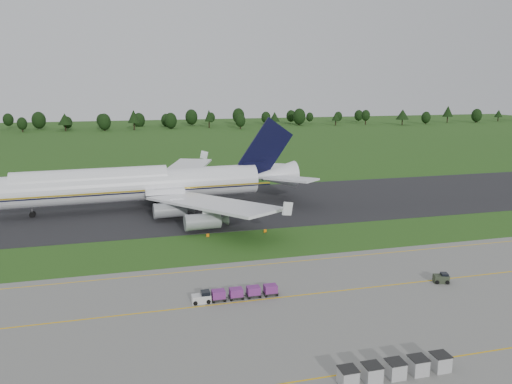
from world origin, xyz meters
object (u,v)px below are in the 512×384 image
object	(u,v)px
utility_cart	(441,279)
aircraft	(143,184)
uld_row	(395,369)
baggage_train	(234,293)
edge_markers	(237,233)

from	to	relation	value
utility_cart	aircraft	bearing A→B (deg)	125.78
aircraft	uld_row	bearing A→B (deg)	-74.23
baggage_train	edge_markers	bearing A→B (deg)	76.71
baggage_train	utility_cart	xyz separation A→B (m)	(28.72, -2.06, -0.19)
baggage_train	utility_cart	world-z (taller)	baggage_train
aircraft	edge_markers	bearing A→B (deg)	-56.65
aircraft	baggage_train	xyz separation A→B (m)	(9.27, -50.66, -4.74)
aircraft	baggage_train	world-z (taller)	aircraft
baggage_train	edge_markers	size ratio (longest dim) A/B	1.00
aircraft	edge_markers	distance (m)	28.91
baggage_train	uld_row	world-z (taller)	uld_row
aircraft	utility_cart	world-z (taller)	aircraft
utility_cart	uld_row	size ratio (longest dim) A/B	0.20
aircraft	uld_row	distance (m)	74.34
utility_cart	uld_row	world-z (taller)	uld_row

